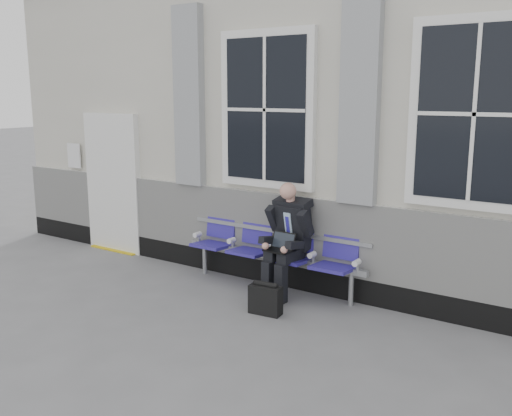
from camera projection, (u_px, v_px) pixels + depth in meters
The scene contains 5 objects.
ground at pixel (377, 368), 5.18m from camera, with size 70.00×70.00×0.00m, color slate.
station_building at pixel (484, 111), 7.57m from camera, with size 14.40×4.40×4.49m.
bench at pixel (273, 246), 7.23m from camera, with size 2.60×0.47×0.91m.
businessman at pixel (288, 235), 6.91m from camera, with size 0.57×0.77×1.41m.
briefcase at pixel (265, 299), 6.42m from camera, with size 0.39×0.20×0.38m.
Camera 1 is at (1.76, -4.59, 2.47)m, focal length 40.00 mm.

